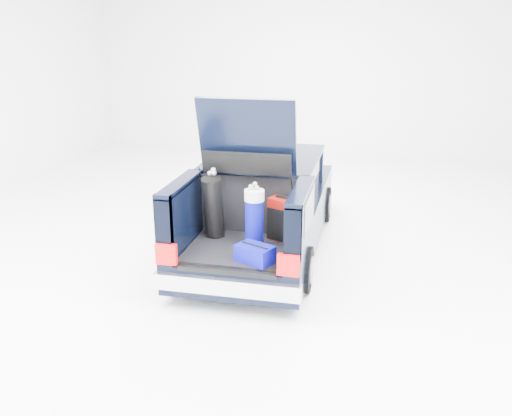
% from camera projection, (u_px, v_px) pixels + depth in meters
% --- Properties ---
extents(ground, '(14.00, 14.00, 0.00)m').
position_uv_depth(ground, '(263.00, 247.00, 8.55)').
color(ground, white).
rests_on(ground, ground).
extents(car, '(1.87, 4.65, 2.47)m').
position_uv_depth(car, '(264.00, 205.00, 8.44)').
color(car, black).
rests_on(car, ground).
extents(red_suitcase, '(0.42, 0.37, 0.60)m').
position_uv_depth(red_suitcase, '(283.00, 219.00, 7.16)').
color(red_suitcase, '#6C0803').
rests_on(red_suitcase, car).
extents(black_golf_bag, '(0.28, 0.40, 0.96)m').
position_uv_depth(black_golf_bag, '(213.00, 207.00, 7.19)').
color(black_golf_bag, black).
rests_on(black_golf_bag, car).
extents(blue_golf_bag, '(0.34, 0.34, 0.86)m').
position_uv_depth(blue_golf_bag, '(254.00, 218.00, 6.91)').
color(blue_golf_bag, black).
rests_on(blue_golf_bag, car).
extents(blue_duffel, '(0.52, 0.44, 0.23)m').
position_uv_depth(blue_duffel, '(255.00, 254.00, 6.52)').
color(blue_duffel, '#05057A').
rests_on(blue_duffel, car).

